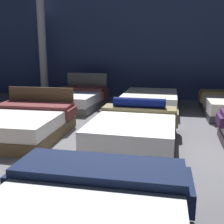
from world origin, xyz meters
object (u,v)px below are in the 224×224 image
object	(u,v)px
bed_3	(22,124)
bed_7	(150,102)
bed_4	(134,130)
bed_6	(76,99)
support_pillar	(43,47)

from	to	relation	value
bed_3	bed_7	distance (m)	3.67
bed_4	bed_6	world-z (taller)	bed_6
bed_7	support_pillar	distance (m)	4.37
bed_4	bed_6	xyz separation A→B (m)	(-2.16, 2.89, -0.02)
bed_4	bed_7	distance (m)	2.90
bed_3	bed_6	world-z (taller)	bed_6
bed_4	support_pillar	world-z (taller)	support_pillar
bed_3	bed_4	xyz separation A→B (m)	(2.20, 0.03, 0.01)
bed_3	bed_6	xyz separation A→B (m)	(0.04, 2.92, -0.01)
bed_4	bed_6	size ratio (longest dim) A/B	0.94
bed_6	bed_7	bearing A→B (deg)	1.13
bed_3	support_pillar	xyz separation A→B (m)	(-1.65, 4.27, 1.51)
bed_4	support_pillar	bearing A→B (deg)	132.39
bed_4	bed_7	size ratio (longest dim) A/B	0.96
bed_6	bed_4	bearing A→B (deg)	-52.33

